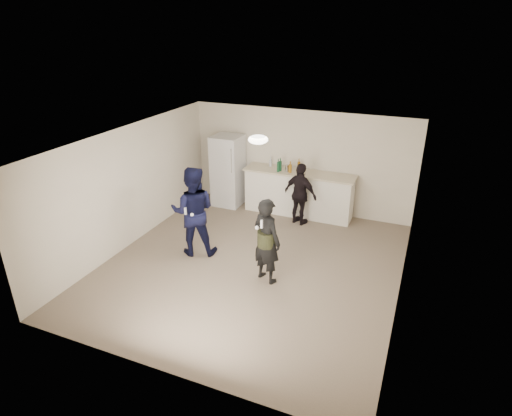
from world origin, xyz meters
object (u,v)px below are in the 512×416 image
at_px(counter, 298,194).
at_px(spectator, 300,194).
at_px(shaker, 287,168).
at_px(fridge, 228,171).
at_px(woman, 267,241).
at_px(man, 193,211).

distance_m(counter, spectator, 0.58).
bearing_deg(counter, shaker, -162.86).
height_order(fridge, woman, fridge).
bearing_deg(fridge, man, -79.34).
bearing_deg(man, shaker, -135.13).
relative_size(shaker, spectator, 0.12).
bearing_deg(spectator, shaker, -21.56).
height_order(counter, fridge, fridge).
relative_size(man, spectator, 1.26).
bearing_deg(spectator, counter, -49.34).
height_order(woman, spectator, woman).
height_order(counter, spectator, spectator).
relative_size(fridge, shaker, 10.59).
xyz_separation_m(fridge, shaker, (1.58, -0.02, 0.28)).
distance_m(fridge, shaker, 1.60).
bearing_deg(woman, counter, -60.90).
bearing_deg(shaker, woman, -77.96).
height_order(shaker, spectator, spectator).
height_order(counter, shaker, shaker).
xyz_separation_m(fridge, woman, (2.20, -2.94, -0.09)).
height_order(fridge, shaker, fridge).
bearing_deg(woman, fridge, -30.58).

